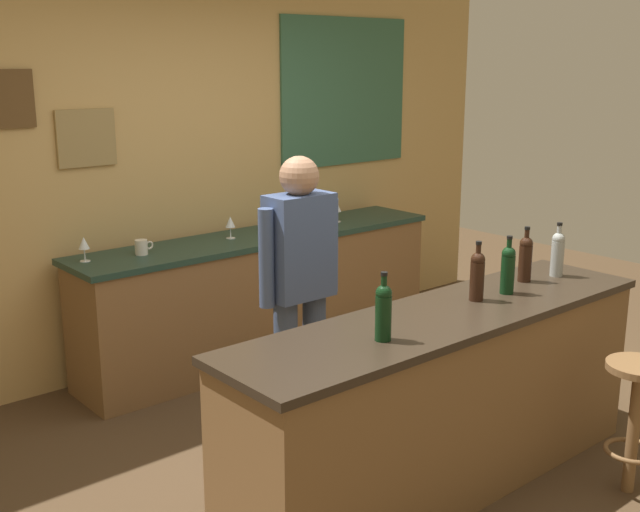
# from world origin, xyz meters

# --- Properties ---
(ground_plane) EXTENTS (10.00, 10.00, 0.00)m
(ground_plane) POSITION_xyz_m (0.00, 0.00, 0.00)
(ground_plane) COLOR #4C3823
(back_wall) EXTENTS (6.00, 0.09, 2.80)m
(back_wall) POSITION_xyz_m (0.02, 2.03, 1.42)
(back_wall) COLOR tan
(back_wall) RESTS_ON ground_plane
(bar_counter) EXTENTS (2.47, 0.60, 0.92)m
(bar_counter) POSITION_xyz_m (0.00, -0.40, 0.46)
(bar_counter) COLOR brown
(bar_counter) RESTS_ON ground_plane
(side_counter) EXTENTS (2.81, 0.56, 0.90)m
(side_counter) POSITION_xyz_m (0.40, 1.65, 0.45)
(side_counter) COLOR brown
(side_counter) RESTS_ON ground_plane
(bartender) EXTENTS (0.52, 0.21, 1.62)m
(bartender) POSITION_xyz_m (-0.25, 0.41, 0.94)
(bartender) COLOR #384766
(bartender) RESTS_ON ground_plane
(bar_stool) EXTENTS (0.32, 0.32, 0.68)m
(bar_stool) POSITION_xyz_m (0.68, -1.05, 0.46)
(bar_stool) COLOR brown
(bar_stool) RESTS_ON ground_plane
(wine_bottle_a) EXTENTS (0.07, 0.07, 0.31)m
(wine_bottle_a) POSITION_xyz_m (-0.50, -0.47, 1.06)
(wine_bottle_a) COLOR black
(wine_bottle_a) RESTS_ON bar_counter
(wine_bottle_b) EXTENTS (0.07, 0.07, 0.31)m
(wine_bottle_b) POSITION_xyz_m (0.27, -0.37, 1.06)
(wine_bottle_b) COLOR black
(wine_bottle_b) RESTS_ON bar_counter
(wine_bottle_c) EXTENTS (0.07, 0.07, 0.31)m
(wine_bottle_c) POSITION_xyz_m (0.48, -0.39, 1.06)
(wine_bottle_c) COLOR black
(wine_bottle_c) RESTS_ON bar_counter
(wine_bottle_d) EXTENTS (0.07, 0.07, 0.31)m
(wine_bottle_d) POSITION_xyz_m (0.75, -0.31, 1.06)
(wine_bottle_d) COLOR black
(wine_bottle_d) RESTS_ON bar_counter
(wine_bottle_e) EXTENTS (0.07, 0.07, 0.31)m
(wine_bottle_e) POSITION_xyz_m (0.97, -0.36, 1.06)
(wine_bottle_e) COLOR #999E99
(wine_bottle_e) RESTS_ON bar_counter
(wine_glass_a) EXTENTS (0.07, 0.07, 0.16)m
(wine_glass_a) POSITION_xyz_m (-0.88, 1.73, 1.01)
(wine_glass_a) COLOR silver
(wine_glass_a) RESTS_ON side_counter
(wine_glass_b) EXTENTS (0.07, 0.07, 0.16)m
(wine_glass_b) POSITION_xyz_m (0.16, 1.68, 1.01)
(wine_glass_b) COLOR silver
(wine_glass_b) RESTS_ON side_counter
(wine_glass_c) EXTENTS (0.07, 0.07, 0.16)m
(wine_glass_c) POSITION_xyz_m (0.45, 1.63, 1.01)
(wine_glass_c) COLOR silver
(wine_glass_c) RESTS_ON side_counter
(wine_glass_d) EXTENTS (0.07, 0.07, 0.16)m
(wine_glass_d) POSITION_xyz_m (1.10, 1.64, 1.01)
(wine_glass_d) COLOR silver
(wine_glass_d) RESTS_ON side_counter
(coffee_mug) EXTENTS (0.12, 0.08, 0.09)m
(coffee_mug) POSITION_xyz_m (-0.52, 1.67, 0.95)
(coffee_mug) COLOR silver
(coffee_mug) RESTS_ON side_counter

